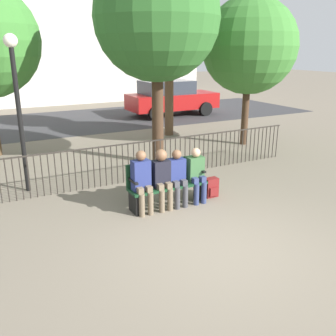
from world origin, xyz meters
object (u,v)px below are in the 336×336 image
tree_0 (169,19)px  lamp_post (16,90)px  seated_person_0 (142,179)px  seated_person_1 (162,176)px  seated_person_3 (196,172)px  tree_1 (157,18)px  parked_car_0 (171,97)px  park_bench (166,182)px  backpack (211,188)px  seated_person_2 (177,175)px  tree_2 (249,46)px

tree_0 → lamp_post: (-5.43, -3.55, -1.76)m
seated_person_0 → tree_0: size_ratio=0.24×
seated_person_0 → seated_person_1: seated_person_0 is taller
seated_person_3 → tree_1: (0.53, 2.84, 3.12)m
parked_car_0 → park_bench: bearing=-118.6°
seated_person_1 → backpack: (1.21, 0.05, -0.48)m
tree_1 → lamp_post: (-3.53, -0.59, -1.53)m
seated_person_0 → tree_1: tree_1 is taller
seated_person_2 → tree_2: tree_2 is taller
backpack → tree_0: tree_0 is taller
seated_person_1 → tree_1: 4.38m
lamp_post → parked_car_0: 10.47m
tree_0 → tree_1: size_ratio=0.97×
tree_0 → parked_car_0: 5.24m
park_bench → seated_person_2: 0.27m
tree_2 → lamp_post: 7.13m
seated_person_2 → lamp_post: lamp_post is taller
backpack → lamp_post: size_ratio=0.12×
tree_2 → tree_1: bearing=-170.4°
park_bench → seated_person_0: 0.63m
lamp_post → tree_0: bearing=33.1°
seated_person_2 → tree_0: (2.88, 5.79, 3.34)m
park_bench → tree_2: (4.60, 3.29, 2.61)m
park_bench → seated_person_2: size_ratio=1.40×
tree_2 → backpack: bearing=-136.6°
parked_car_0 → backpack: bearing=-113.3°
backpack → tree_2: bearing=43.4°
tree_1 → tree_2: size_ratio=1.17×
seated_person_0 → parked_car_0: bearing=59.0°
seated_person_3 → lamp_post: size_ratio=0.34×
park_bench → seated_person_3: seated_person_3 is taller
seated_person_1 → tree_2: bearing=35.7°
backpack → tree_0: bearing=70.7°
parked_car_0 → seated_person_1: bearing=-119.0°
seated_person_2 → lamp_post: 3.76m
parked_car_0 → seated_person_2: bearing=-117.4°
lamp_post → backpack: bearing=-32.7°
park_bench → seated_person_2: bearing=-35.7°
park_bench → tree_0: tree_0 is taller
seated_person_1 → parked_car_0: size_ratio=0.29×
seated_person_2 → tree_0: tree_0 is taller
seated_person_0 → tree_1: bearing=58.6°
seated_person_2 → tree_1: size_ratio=0.21×
lamp_post → seated_person_1: bearing=-45.4°
tree_0 → parked_car_0: tree_0 is taller
seated_person_2 → seated_person_3: seated_person_2 is taller
seated_person_3 → backpack: bearing=7.4°
park_bench → tree_2: 6.23m
seated_person_1 → tree_0: tree_0 is taller
tree_0 → tree_2: bearing=-57.0°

